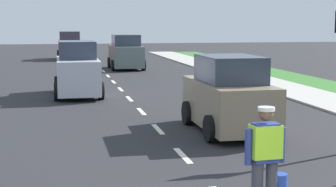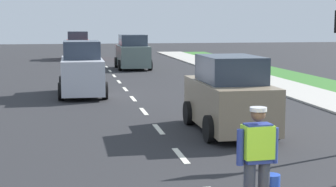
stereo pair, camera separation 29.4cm
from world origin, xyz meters
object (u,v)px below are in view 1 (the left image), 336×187
object	(u,v)px
road_worker	(266,155)
car_oncoming_third	(70,46)
car_outgoing_far	(126,53)
car_oncoming_second	(78,70)
car_outgoing_ahead	(229,97)

from	to	relation	value
road_worker	car_oncoming_third	xyz separation A→B (m)	(-2.17, 35.84, 0.10)
road_worker	car_outgoing_far	bearing A→B (deg)	87.57
car_oncoming_third	road_worker	bearing A→B (deg)	-86.54
road_worker	car_outgoing_far	world-z (taller)	car_outgoing_far
car_oncoming_second	road_worker	bearing A→B (deg)	-80.58
road_worker	car_oncoming_third	size ratio (longest dim) A/B	0.42
road_worker	car_oncoming_second	bearing A→B (deg)	99.42
car_outgoing_ahead	car_oncoming_third	distance (m)	29.99
car_oncoming_second	car_oncoming_third	xyz separation A→B (m)	(0.17, 21.76, 0.01)
car_outgoing_far	car_oncoming_second	world-z (taller)	car_oncoming_second
car_outgoing_ahead	car_outgoing_far	size ratio (longest dim) A/B	0.97
road_worker	car_outgoing_far	xyz separation A→B (m)	(1.10, 25.93, 0.08)
car_outgoing_ahead	car_outgoing_far	bearing A→B (deg)	90.81
car_outgoing_ahead	car_outgoing_far	distance (m)	19.87
car_outgoing_far	car_oncoming_second	size ratio (longest dim) A/B	0.98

